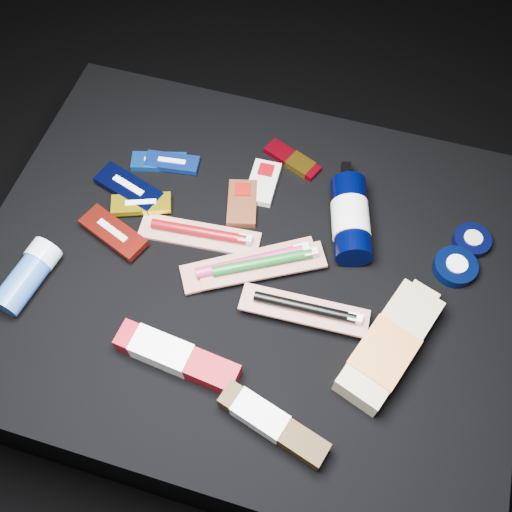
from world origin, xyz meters
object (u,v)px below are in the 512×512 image
(lotion_bottle, at_px, (351,218))
(toothpaste_carton_red, at_px, (172,355))
(bodywash_bottle, at_px, (388,347))
(deodorant_stick, at_px, (28,275))

(lotion_bottle, relative_size, toothpaste_carton_red, 1.02)
(bodywash_bottle, bearing_deg, lotion_bottle, 136.59)
(lotion_bottle, distance_m, toothpaste_carton_red, 0.40)
(bodywash_bottle, distance_m, toothpaste_carton_red, 0.35)
(bodywash_bottle, xyz_separation_m, toothpaste_carton_red, (-0.34, -0.11, -0.00))
(bodywash_bottle, xyz_separation_m, deodorant_stick, (-0.63, -0.05, 0.00))
(lotion_bottle, relative_size, deodorant_stick, 1.54)
(toothpaste_carton_red, bearing_deg, bodywash_bottle, 24.71)
(bodywash_bottle, relative_size, toothpaste_carton_red, 1.13)
(lotion_bottle, bearing_deg, bodywash_bottle, -79.14)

